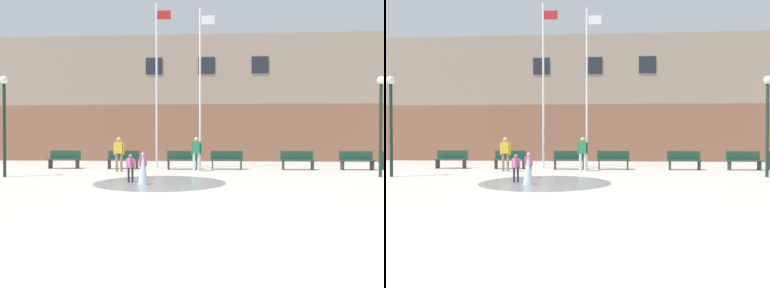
# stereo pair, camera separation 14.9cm
# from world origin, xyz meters

# --- Properties ---
(ground_plane) EXTENTS (100.00, 100.00, 0.00)m
(ground_plane) POSITION_xyz_m (0.00, 0.00, 0.00)
(ground_plane) COLOR #B2ADA3
(library_building) EXTENTS (36.00, 6.05, 8.41)m
(library_building) POSITION_xyz_m (0.00, 19.47, 4.21)
(library_building) COLOR brown
(library_building) RESTS_ON ground
(splash_fountain) EXTENTS (4.56, 4.56, 0.99)m
(splash_fountain) POSITION_xyz_m (-1.56, 4.33, 0.22)
(splash_fountain) COLOR gray
(splash_fountain) RESTS_ON ground
(park_bench_far_left) EXTENTS (1.60, 0.44, 0.91)m
(park_bench_far_left) POSITION_xyz_m (-7.09, 10.25, 0.48)
(park_bench_far_left) COLOR #28282D
(park_bench_far_left) RESTS_ON ground
(park_bench_left_of_flagpoles) EXTENTS (1.60, 0.44, 0.91)m
(park_bench_left_of_flagpoles) POSITION_xyz_m (-4.04, 10.22, 0.48)
(park_bench_left_of_flagpoles) COLOR #28282D
(park_bench_left_of_flagpoles) RESTS_ON ground
(park_bench_under_left_flagpole) EXTENTS (1.60, 0.44, 0.91)m
(park_bench_under_left_flagpole) POSITION_xyz_m (-1.03, 10.12, 0.48)
(park_bench_under_left_flagpole) COLOR #28282D
(park_bench_under_left_flagpole) RESTS_ON ground
(park_bench_center) EXTENTS (1.60, 0.44, 0.91)m
(park_bench_center) POSITION_xyz_m (1.14, 10.23, 0.48)
(park_bench_center) COLOR #28282D
(park_bench_center) RESTS_ON ground
(park_bench_under_right_flagpole) EXTENTS (1.60, 0.44, 0.91)m
(park_bench_under_right_flagpole) POSITION_xyz_m (4.58, 10.19, 0.48)
(park_bench_under_right_flagpole) COLOR #28282D
(park_bench_under_right_flagpole) RESTS_ON ground
(park_bench_near_trashcan) EXTENTS (1.60, 0.44, 0.91)m
(park_bench_near_trashcan) POSITION_xyz_m (7.42, 10.23, 0.48)
(park_bench_near_trashcan) COLOR #28282D
(park_bench_near_trashcan) RESTS_ON ground
(adult_in_red) EXTENTS (0.50, 0.25, 1.59)m
(adult_in_red) POSITION_xyz_m (-0.31, 9.08, 0.93)
(adult_in_red) COLOR silver
(adult_in_red) RESTS_ON ground
(child_in_fountain) EXTENTS (0.31, 0.24, 0.99)m
(child_in_fountain) POSITION_xyz_m (-2.40, 4.62, 0.58)
(child_in_fountain) COLOR #28282D
(child_in_fountain) RESTS_ON ground
(child_running) EXTENTS (0.31, 0.17, 0.99)m
(child_running) POSITION_xyz_m (-2.22, 5.97, 0.58)
(child_running) COLOR #28282D
(child_running) RESTS_ON ground
(adult_near_bench) EXTENTS (0.50, 0.21, 1.59)m
(adult_near_bench) POSITION_xyz_m (-3.88, 8.72, 0.93)
(adult_near_bench) COLOR #89755B
(adult_near_bench) RESTS_ON ground
(flagpole_left) EXTENTS (0.80, 0.10, 8.54)m
(flagpole_left) POSITION_xyz_m (-2.44, 10.97, 4.52)
(flagpole_left) COLOR silver
(flagpole_left) RESTS_ON ground
(flagpole_right) EXTENTS (0.80, 0.10, 8.24)m
(flagpole_right) POSITION_xyz_m (-0.18, 10.97, 4.37)
(flagpole_right) COLOR silver
(flagpole_right) RESTS_ON ground
(lamp_post_left_lane) EXTENTS (0.32, 0.32, 4.02)m
(lamp_post_left_lane) POSITION_xyz_m (-7.79, 6.04, 2.61)
(lamp_post_left_lane) COLOR #192D23
(lamp_post_left_lane) RESTS_ON ground
(lamp_post_right_lane) EXTENTS (0.32, 0.32, 4.00)m
(lamp_post_right_lane) POSITION_xyz_m (7.13, 6.97, 2.61)
(lamp_post_right_lane) COLOR #192D23
(lamp_post_right_lane) RESTS_ON ground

